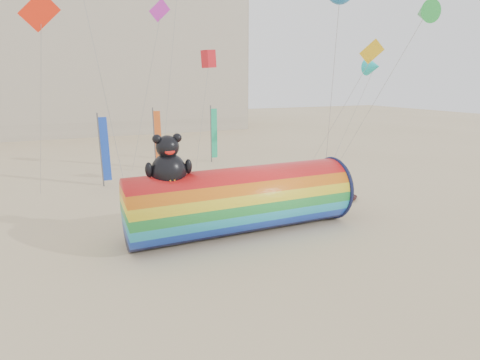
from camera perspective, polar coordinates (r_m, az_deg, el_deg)
name	(u,v)px	position (r m, az deg, el deg)	size (l,w,h in m)	color
ground	(243,236)	(18.35, 0.44, -8.53)	(160.00, 160.00, 0.00)	#CCB58C
hotel_building	(29,59)	(61.64, -29.47, 15.78)	(60.40, 15.40, 20.60)	#B7AD99
windsock_assembly	(241,198)	(18.41, 0.16, -2.78)	(11.17, 3.40, 5.15)	red
kite_handler	(320,185)	(24.50, 12.12, -0.77)	(0.61, 0.40, 1.67)	slate
fabric_bundle	(340,198)	(24.38, 14.96, -2.64)	(2.62, 1.35, 0.41)	#380A0A
festival_banners	(163,140)	(31.55, -11.67, 6.04)	(10.50, 4.92, 5.20)	#59595E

